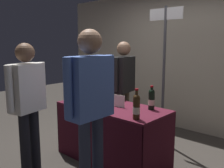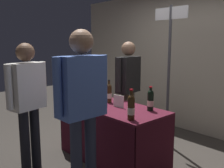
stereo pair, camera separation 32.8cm
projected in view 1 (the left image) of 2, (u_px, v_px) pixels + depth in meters
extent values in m
plane|color=#38332D|center=(112.00, 159.00, 3.46)|extent=(12.00, 12.00, 0.00)
cube|color=#B2A893|center=(180.00, 60.00, 4.64)|extent=(5.67, 0.12, 2.58)
cube|color=#4C1423|center=(112.00, 107.00, 3.34)|extent=(1.52, 0.71, 0.02)
cube|color=#3E101D|center=(94.00, 141.00, 3.15)|extent=(1.52, 0.01, 0.74)
cube|color=#3E101D|center=(128.00, 128.00, 3.66)|extent=(1.52, 0.01, 0.74)
cube|color=#3E101D|center=(77.00, 122.00, 3.90)|extent=(0.01, 0.71, 0.74)
cube|color=#3E101D|center=(160.00, 150.00, 2.90)|extent=(0.01, 0.71, 0.74)
cylinder|color=#38230F|center=(92.00, 91.00, 3.74)|extent=(0.06, 0.06, 0.24)
sphere|color=#38230F|center=(92.00, 83.00, 3.72)|extent=(0.06, 0.06, 0.06)
cylinder|color=#38230F|center=(92.00, 80.00, 3.72)|extent=(0.03, 0.03, 0.09)
cylinder|color=black|center=(92.00, 76.00, 3.71)|extent=(0.03, 0.03, 0.02)
cylinder|color=beige|center=(92.00, 92.00, 3.75)|extent=(0.07, 0.07, 0.08)
cylinder|color=#38230F|center=(136.00, 109.00, 2.74)|extent=(0.08, 0.08, 0.24)
sphere|color=#38230F|center=(137.00, 98.00, 2.72)|extent=(0.08, 0.08, 0.08)
cylinder|color=#38230F|center=(137.00, 94.00, 2.71)|extent=(0.03, 0.03, 0.09)
cylinder|color=maroon|center=(137.00, 89.00, 2.70)|extent=(0.04, 0.04, 0.02)
cylinder|color=beige|center=(136.00, 110.00, 2.74)|extent=(0.08, 0.08, 0.08)
cylinder|color=#38230F|center=(108.00, 95.00, 3.51)|extent=(0.07, 0.07, 0.23)
sphere|color=#38230F|center=(108.00, 87.00, 3.49)|extent=(0.07, 0.07, 0.07)
cylinder|color=#38230F|center=(108.00, 84.00, 3.48)|extent=(0.03, 0.03, 0.08)
cylinder|color=black|center=(108.00, 80.00, 3.48)|extent=(0.03, 0.03, 0.02)
cylinder|color=beige|center=(108.00, 96.00, 3.51)|extent=(0.08, 0.08, 0.07)
cylinder|color=black|center=(151.00, 101.00, 3.14)|extent=(0.08, 0.08, 0.23)
sphere|color=black|center=(152.00, 92.00, 3.12)|extent=(0.08, 0.08, 0.08)
cylinder|color=black|center=(152.00, 90.00, 3.12)|extent=(0.03, 0.03, 0.07)
cylinder|color=maroon|center=(152.00, 86.00, 3.11)|extent=(0.04, 0.04, 0.02)
cylinder|color=beige|center=(151.00, 102.00, 3.14)|extent=(0.08, 0.08, 0.07)
cylinder|color=#192333|center=(90.00, 92.00, 3.63)|extent=(0.07, 0.07, 0.24)
sphere|color=#192333|center=(90.00, 84.00, 3.61)|extent=(0.07, 0.07, 0.07)
cylinder|color=#192333|center=(90.00, 82.00, 3.61)|extent=(0.03, 0.03, 0.07)
cylinder|color=#B7932D|center=(90.00, 79.00, 3.60)|extent=(0.04, 0.04, 0.02)
cylinder|color=beige|center=(90.00, 94.00, 3.64)|extent=(0.07, 0.07, 0.08)
cylinder|color=silver|center=(72.00, 101.00, 3.58)|extent=(0.06, 0.06, 0.00)
cylinder|color=silver|center=(72.00, 99.00, 3.58)|extent=(0.01, 0.01, 0.06)
cone|color=silver|center=(72.00, 95.00, 3.57)|extent=(0.08, 0.08, 0.07)
cylinder|color=silver|center=(96.00, 101.00, 3.32)|extent=(0.10, 0.10, 0.14)
cylinder|color=#38722D|center=(96.00, 92.00, 3.27)|extent=(0.03, 0.03, 0.26)
ellipsoid|color=pink|center=(95.00, 82.00, 3.23)|extent=(0.03, 0.03, 0.05)
cylinder|color=#38722D|center=(96.00, 92.00, 3.28)|extent=(0.03, 0.03, 0.25)
ellipsoid|color=red|center=(96.00, 82.00, 3.28)|extent=(0.03, 0.03, 0.05)
cylinder|color=#38722D|center=(98.00, 91.00, 3.28)|extent=(0.06, 0.05, 0.28)
ellipsoid|color=#E05B1E|center=(98.00, 80.00, 3.29)|extent=(0.03, 0.03, 0.05)
cube|color=silver|center=(119.00, 101.00, 3.27)|extent=(0.17, 0.03, 0.16)
cylinder|color=#4C4233|center=(126.00, 114.00, 4.21)|extent=(0.12, 0.12, 0.81)
cylinder|color=#4C4233|center=(121.00, 117.00, 4.07)|extent=(0.12, 0.12, 0.81)
cube|color=black|center=(123.00, 74.00, 4.02)|extent=(0.28, 0.46, 0.58)
sphere|color=#8C664C|center=(124.00, 49.00, 3.95)|extent=(0.22, 0.22, 0.22)
cylinder|color=black|center=(131.00, 71.00, 4.23)|extent=(0.08, 0.08, 0.53)
cylinder|color=black|center=(115.00, 75.00, 3.80)|extent=(0.08, 0.08, 0.53)
cylinder|color=black|center=(25.00, 145.00, 2.96)|extent=(0.12, 0.12, 0.80)
cylinder|color=black|center=(35.00, 140.00, 3.10)|extent=(0.12, 0.12, 0.80)
cube|color=beige|center=(27.00, 88.00, 2.92)|extent=(0.30, 0.44, 0.57)
sphere|color=brown|center=(25.00, 53.00, 2.85)|extent=(0.22, 0.22, 0.22)
cylinder|color=beige|center=(9.00, 89.00, 2.70)|extent=(0.08, 0.08, 0.52)
cylinder|color=beige|center=(42.00, 83.00, 3.13)|extent=(0.08, 0.08, 0.52)
cylinder|color=#2D3347|center=(85.00, 161.00, 2.50)|extent=(0.12, 0.12, 0.87)
cylinder|color=#2D3347|center=(98.00, 155.00, 2.64)|extent=(0.12, 0.12, 0.87)
cube|color=#4C6BB7|center=(90.00, 87.00, 2.44)|extent=(0.22, 0.48, 0.62)
sphere|color=#8C664C|center=(90.00, 41.00, 2.37)|extent=(0.24, 0.24, 0.24)
cylinder|color=#4C6BB7|center=(68.00, 89.00, 2.23)|extent=(0.08, 0.08, 0.57)
cylinder|color=#4C6BB7|center=(109.00, 81.00, 2.65)|extent=(0.08, 0.08, 0.57)
cylinder|color=#47474C|center=(164.00, 77.00, 3.89)|extent=(0.04, 0.04, 2.16)
cube|color=silver|center=(166.00, 14.00, 3.73)|extent=(0.56, 0.02, 0.18)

